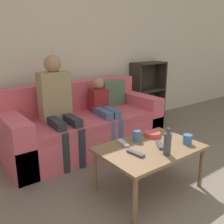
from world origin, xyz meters
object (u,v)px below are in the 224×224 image
at_px(cup_far, 137,136).
at_px(tv_remote_2, 136,153).
at_px(bottle, 167,143).
at_px(bookshelf, 145,98).
at_px(coffee_table, 150,151).
at_px(person_child, 104,109).
at_px(couch, 84,126).
at_px(person_adult, 57,101).
at_px(tv_remote_1, 123,143).
at_px(snack_bowl, 152,134).
at_px(cup_near, 187,139).
at_px(tv_remote_0, 160,145).

distance_m(cup_far, tv_remote_2, 0.30).
bearing_deg(tv_remote_2, bottle, -44.33).
xyz_separation_m(bookshelf, coffee_table, (-1.51, -1.62, 0.01)).
bearing_deg(person_child, couch, 153.13).
height_order(person_adult, cup_far, person_adult).
bearing_deg(tv_remote_1, person_child, 77.47).
distance_m(tv_remote_2, snack_bowl, 0.47).
bearing_deg(cup_far, snack_bowl, -0.90).
xyz_separation_m(couch, tv_remote_1, (-0.18, -1.01, 0.15)).
bearing_deg(cup_near, coffee_table, 153.64).
xyz_separation_m(person_child, bottle, (-0.23, -1.26, 0.02)).
xyz_separation_m(bookshelf, tv_remote_1, (-1.67, -1.42, 0.06)).
relative_size(couch, bookshelf, 2.01).
bearing_deg(bookshelf, person_child, -156.51).
distance_m(person_adult, person_child, 0.64).
distance_m(bookshelf, coffee_table, 2.21).
distance_m(coffee_table, tv_remote_2, 0.22).
xyz_separation_m(person_child, tv_remote_0, (-0.15, -1.11, -0.07)).
xyz_separation_m(cup_near, bottle, (-0.33, -0.04, 0.06)).
xyz_separation_m(cup_near, tv_remote_0, (-0.25, 0.12, -0.03)).
bearing_deg(person_adult, tv_remote_1, -74.63).
relative_size(person_adult, tv_remote_2, 6.95).
bearing_deg(tv_remote_2, couch, 71.77).
xyz_separation_m(person_adult, snack_bowl, (0.58, -0.96, -0.24)).
height_order(couch, tv_remote_2, couch).
relative_size(coffee_table, tv_remote_1, 5.29).
xyz_separation_m(tv_remote_1, bottle, (0.16, -0.39, 0.09)).
relative_size(bookshelf, snack_bowl, 6.14).
bearing_deg(cup_near, cup_far, 134.85).
bearing_deg(person_adult, bottle, -71.80).
bearing_deg(snack_bowl, couch, 100.38).
bearing_deg(person_adult, tv_remote_0, -66.33).
height_order(person_child, snack_bowl, person_child).
bearing_deg(bottle, snack_bowl, 61.17).
distance_m(couch, bottle, 1.43).
relative_size(person_adult, tv_remote_0, 7.35).
relative_size(person_child, cup_far, 8.59).
bearing_deg(coffee_table, tv_remote_0, -30.14).
bearing_deg(couch, snack_bowl, -79.62).
bearing_deg(tv_remote_0, cup_far, 148.15).
distance_m(coffee_table, bottle, 0.25).
height_order(tv_remote_2, snack_bowl, snack_bowl).
bearing_deg(tv_remote_0, bookshelf, 85.69).
relative_size(snack_bowl, bottle, 0.68).
xyz_separation_m(bookshelf, bottle, (-1.51, -1.82, 0.15)).
relative_size(cup_near, cup_far, 0.87).
bearing_deg(couch, cup_far, -91.21).
relative_size(coffee_table, bottle, 3.88).
distance_m(couch, cup_far, 1.05).
height_order(bookshelf, cup_far, bookshelf).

